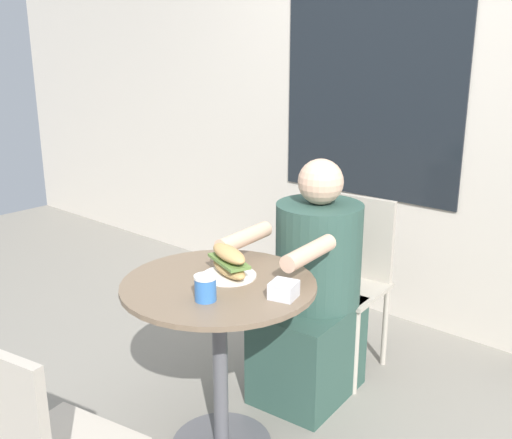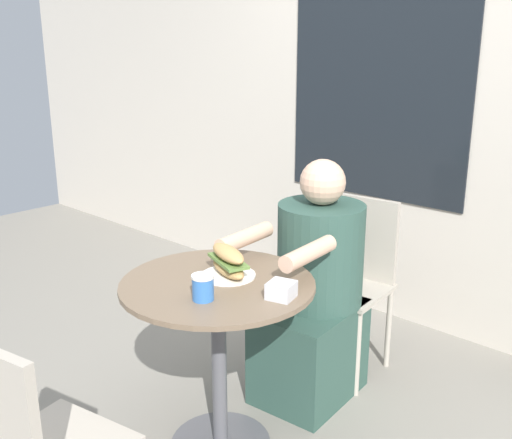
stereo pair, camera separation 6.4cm
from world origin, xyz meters
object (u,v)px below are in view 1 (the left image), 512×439
at_px(seated_diner, 312,299).
at_px(sandwich_on_plate, 229,263).
at_px(diner_chair, 352,267).
at_px(cafe_table, 220,328).
at_px(drink_cup, 205,288).

height_order(seated_diner, sandwich_on_plate, seated_diner).
bearing_deg(diner_chair, seated_diner, 86.79).
relative_size(seated_diner, sandwich_on_plate, 4.58).
xyz_separation_m(cafe_table, sandwich_on_plate, (-0.01, 0.07, 0.25)).
relative_size(diner_chair, seated_diner, 0.78).
distance_m(diner_chair, seated_diner, 0.36).
bearing_deg(sandwich_on_plate, drink_cup, -67.31).
distance_m(seated_diner, sandwich_on_plate, 0.60).
bearing_deg(cafe_table, seated_diner, 86.92).
bearing_deg(sandwich_on_plate, diner_chair, 88.08).
xyz_separation_m(sandwich_on_plate, drink_cup, (0.09, -0.22, -0.01)).
bearing_deg(seated_diner, diner_chair, -93.21).
xyz_separation_m(cafe_table, diner_chair, (0.02, 0.93, -0.02)).
xyz_separation_m(seated_diner, sandwich_on_plate, (-0.04, -0.51, 0.31)).
distance_m(diner_chair, sandwich_on_plate, 0.90).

